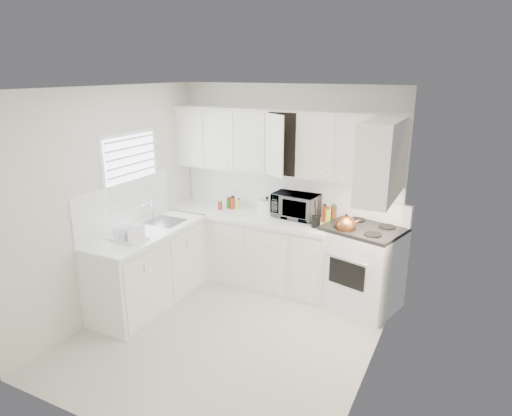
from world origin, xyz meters
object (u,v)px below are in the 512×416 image
Objects in this scene: tea_kettle at (346,224)px; utensil_crock at (316,213)px; dish_rack at (128,231)px; rice_cooker at (267,205)px; microwave at (296,203)px; stove at (362,256)px.

tea_kettle is 0.40m from utensil_crock.
rice_cooker is at bearing 59.95° from dish_rack.
microwave is 1.54× the size of dish_rack.
microwave is (-0.92, 0.17, 0.49)m from stove.
tea_kettle is 1.21× the size of rice_cooker.
stove is 3.74× the size of utensil_crock.
stove is at bearing 17.62° from tea_kettle.
dish_rack is (-1.37, -1.58, -0.09)m from microwave.
stove is 4.51× the size of tea_kettle.
dish_rack is at bearing -142.50° from utensil_crock.
utensil_crock is (-0.57, -0.09, 0.48)m from stove.
rice_cooker is at bearing 164.53° from utensil_crock.
rice_cooker is (-1.31, 0.12, 0.42)m from stove.
stove is at bearing 8.57° from utensil_crock.
stove reaches higher than dish_rack.
rice_cooker is 0.64× the size of dish_rack.
utensil_crock is at bearing -31.17° from microwave.
microwave reaches higher than stove.
stove reaches higher than tea_kettle.
microwave reaches higher than rice_cooker.
rice_cooker is at bearing -167.35° from microwave.
tea_kettle is at bearing -16.23° from rice_cooker.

